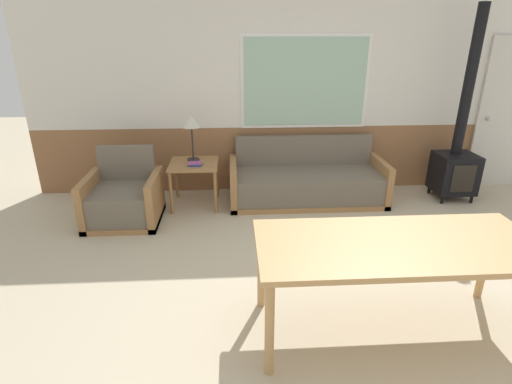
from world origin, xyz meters
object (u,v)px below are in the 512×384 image
(side_table, at_px, (194,169))
(dining_table, at_px, (398,251))
(armchair, at_px, (124,200))
(couch, at_px, (307,183))
(wood_stove, at_px, (457,155))
(table_lamp, at_px, (191,123))

(side_table, xyz_separation_m, dining_table, (1.58, -2.40, 0.19))
(dining_table, bearing_deg, armchair, 139.70)
(armchair, distance_m, side_table, 0.90)
(couch, bearing_deg, dining_table, -86.23)
(couch, distance_m, wood_stove, 1.94)
(side_table, height_order, dining_table, dining_table)
(side_table, bearing_deg, couch, 2.33)
(table_lamp, xyz_separation_m, dining_table, (1.59, -2.50, -0.36))
(wood_stove, bearing_deg, dining_table, -125.80)
(couch, relative_size, wood_stove, 0.83)
(side_table, relative_size, table_lamp, 1.03)
(side_table, bearing_deg, armchair, -153.09)
(couch, bearing_deg, armchair, -168.34)
(dining_table, bearing_deg, wood_stove, 54.20)
(armchair, height_order, dining_table, armchair)
(side_table, relative_size, wood_stove, 0.25)
(table_lamp, height_order, dining_table, table_lamp)
(armchair, xyz_separation_m, table_lamp, (0.77, 0.50, 0.77))
(wood_stove, bearing_deg, table_lamp, 178.71)
(armchair, relative_size, side_table, 1.38)
(wood_stove, bearing_deg, side_table, -179.53)
(side_table, height_order, wood_stove, wood_stove)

